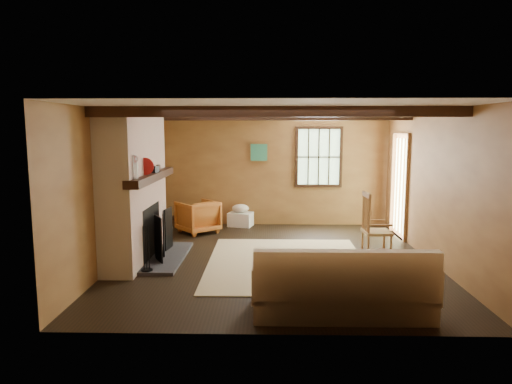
{
  "coord_description": "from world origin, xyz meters",
  "views": [
    {
      "loc": [
        -0.13,
        -7.21,
        2.11
      ],
      "look_at": [
        -0.31,
        0.4,
        1.05
      ],
      "focal_mm": 32.0,
      "sensor_mm": 36.0,
      "label": 1
    }
  ],
  "objects_px": {
    "fireplace": "(136,192)",
    "rocking_chair": "(374,230)",
    "armchair": "(198,217)",
    "laundry_basket": "(241,219)",
    "sofa": "(342,288)"
  },
  "relations": [
    {
      "from": "fireplace",
      "to": "laundry_basket",
      "type": "bearing_deg",
      "value": 59.07
    },
    {
      "from": "rocking_chair",
      "to": "armchair",
      "type": "height_order",
      "value": "rocking_chair"
    },
    {
      "from": "armchair",
      "to": "fireplace",
      "type": "bearing_deg",
      "value": 29.61
    },
    {
      "from": "fireplace",
      "to": "laundry_basket",
      "type": "height_order",
      "value": "fireplace"
    },
    {
      "from": "rocking_chair",
      "to": "sofa",
      "type": "bearing_deg",
      "value": 156.09
    },
    {
      "from": "sofa",
      "to": "armchair",
      "type": "relative_size",
      "value": 2.8
    },
    {
      "from": "fireplace",
      "to": "rocking_chair",
      "type": "bearing_deg",
      "value": 2.92
    },
    {
      "from": "fireplace",
      "to": "rocking_chair",
      "type": "xyz_separation_m",
      "value": [
        3.88,
        0.2,
        -0.64
      ]
    },
    {
      "from": "laundry_basket",
      "to": "armchair",
      "type": "distance_m",
      "value": 1.08
    },
    {
      "from": "rocking_chair",
      "to": "armchair",
      "type": "bearing_deg",
      "value": 59.31
    },
    {
      "from": "fireplace",
      "to": "sofa",
      "type": "xyz_separation_m",
      "value": [
        2.96,
        -2.16,
        -0.81
      ]
    },
    {
      "from": "sofa",
      "to": "laundry_basket",
      "type": "height_order",
      "value": "sofa"
    },
    {
      "from": "rocking_chair",
      "to": "laundry_basket",
      "type": "bearing_deg",
      "value": 42.34
    },
    {
      "from": "fireplace",
      "to": "armchair",
      "type": "bearing_deg",
      "value": 69.94
    },
    {
      "from": "fireplace",
      "to": "armchair",
      "type": "distance_m",
      "value": 2.16
    }
  ]
}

